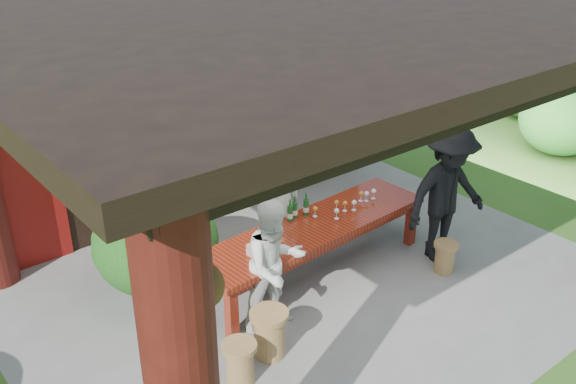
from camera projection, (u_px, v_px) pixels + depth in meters
ground at (307, 281)px, 8.46m from camera, size 90.00×90.00×0.00m
pavilion at (286, 119)px, 7.83m from camera, size 7.50×6.00×3.60m
wine_shelf at (254, 132)px, 10.22m from camera, size 2.62×0.40×2.31m
tasting_table at (314, 233)px, 8.33m from camera, size 3.51×1.08×0.75m
stool_near_left at (269, 332)px, 7.01m from camera, size 0.43×0.43×0.57m
stool_near_right at (445, 257)px, 8.57m from camera, size 0.33×0.33×0.43m
stool_far_left at (240, 362)px, 6.64m from camera, size 0.37×0.37×0.49m
host at (281, 205)px, 8.57m from camera, size 0.67×0.48×1.70m
guest_woman at (275, 266)px, 7.27m from camera, size 0.85×0.69×1.63m
guest_man at (447, 194)px, 8.58m from camera, size 1.36×0.93×1.95m
table_bottles at (297, 207)px, 8.40m from camera, size 0.36×0.11×0.31m
table_glasses at (349, 203)px, 8.68m from camera, size 1.06×0.29×0.15m
napkin_basket at (259, 249)px, 7.60m from camera, size 0.27×0.19×0.14m
shrubs at (374, 186)px, 9.83m from camera, size 15.45×8.45×1.36m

